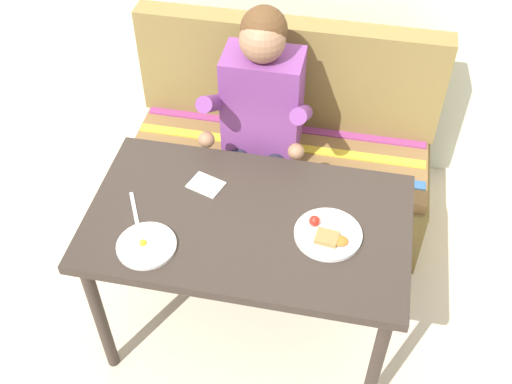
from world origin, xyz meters
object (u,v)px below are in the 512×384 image
at_px(plate_eggs, 146,245).
at_px(knife, 135,211).
at_px(plate_breakfast, 328,234).
at_px(table, 248,233).
at_px(person, 260,115).
at_px(napkin, 206,185).
at_px(couch, 280,160).

height_order(plate_eggs, knife, plate_eggs).
height_order(plate_breakfast, plate_eggs, plate_breakfast).
distance_m(plate_eggs, knife, 0.18).
height_order(table, plate_breakfast, plate_breakfast).
xyz_separation_m(person, napkin, (-0.12, -0.45, -0.01)).
bearing_deg(couch, table, -90.00).
relative_size(table, plate_eggs, 5.61).
relative_size(couch, napkin, 11.21).
bearing_deg(table, plate_eggs, -148.10).
bearing_deg(person, knife, -118.70).
height_order(table, napkin, napkin).
relative_size(couch, plate_breakfast, 5.85).
relative_size(table, plate_breakfast, 4.88).
relative_size(couch, plate_eggs, 6.74).
bearing_deg(person, plate_eggs, -107.73).
height_order(person, plate_eggs, person).
height_order(couch, napkin, couch).
bearing_deg(table, napkin, 145.04).
xyz_separation_m(couch, knife, (-0.42, -0.81, 0.40)).
bearing_deg(knife, plate_eggs, -84.70).
distance_m(plate_breakfast, napkin, 0.52).
bearing_deg(plate_breakfast, person, 121.03).
xyz_separation_m(person, plate_eggs, (-0.25, -0.79, -0.00)).
distance_m(plate_eggs, napkin, 0.36).
distance_m(table, couch, 0.83).
height_order(table, knife, knife).
xyz_separation_m(couch, person, (-0.07, -0.17, 0.41)).
relative_size(plate_breakfast, plate_eggs, 1.15).
xyz_separation_m(table, plate_breakfast, (0.30, -0.03, 0.09)).
relative_size(person, plate_breakfast, 4.93).
xyz_separation_m(table, person, (-0.07, 0.59, 0.09)).
distance_m(person, plate_breakfast, 0.72).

